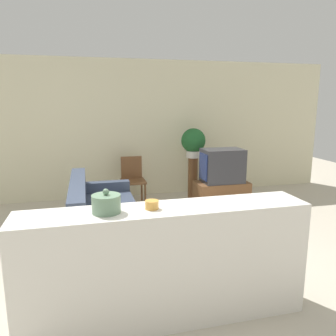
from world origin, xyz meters
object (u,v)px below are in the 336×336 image
Objects in this scene: couch at (102,220)px; decorative_bowl at (106,204)px; television at (222,166)px; potted_plant at (193,142)px; wooden_chair at (133,178)px.

couch is 1.97m from decorative_bowl.
television is 0.85m from potted_plant.
couch is at bearing -111.63° from wooden_chair.
couch is 1.78m from wooden_chair.
television is (2.13, 0.89, 0.49)m from couch.
potted_plant is at bearing 61.33° from decorative_bowl.
decorative_bowl reaches higher than couch.
potted_plant reaches higher than television.
wooden_chair is (-1.47, 0.75, -0.30)m from television.
decorative_bowl is at bearing -101.25° from wooden_chair.
potted_plant is at bearing 112.15° from television.
potted_plant reaches higher than wooden_chair.
television reaches higher than wooden_chair.
potted_plant is (1.18, -0.03, 0.65)m from wooden_chair.
wooden_chair is at bearing 78.75° from decorative_bowl.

